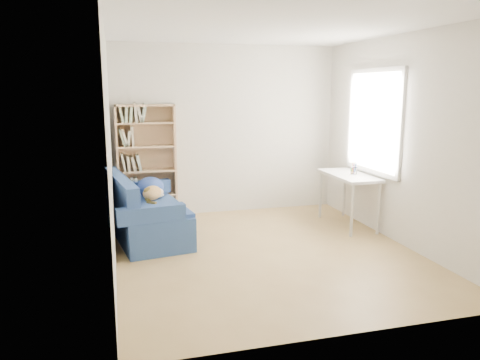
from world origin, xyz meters
name	(u,v)px	position (x,y,z in m)	size (l,w,h in m)	color
ground	(266,252)	(0.00, 0.00, 0.00)	(4.00, 4.00, 0.00)	#A27F49
room_shell	(275,115)	(0.10, 0.03, 1.64)	(3.54, 4.04, 2.62)	silver
sofa	(145,213)	(-1.36, 1.01, 0.33)	(1.06, 1.81, 0.83)	navy
bookshelf	(147,167)	(-1.25, 1.85, 0.79)	(0.86, 0.27, 1.72)	tan
desk	(349,180)	(1.48, 0.78, 0.66)	(0.49, 1.08, 0.75)	white
pen_cup	(354,169)	(1.56, 0.78, 0.81)	(0.09, 0.09, 0.17)	white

